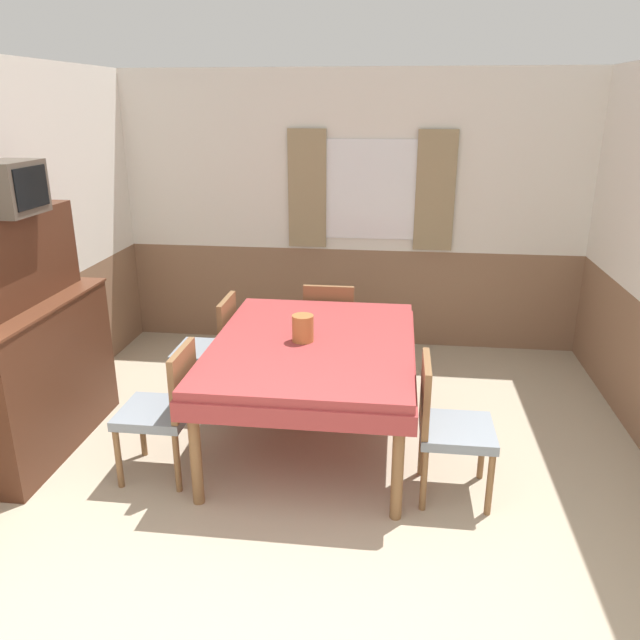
{
  "coord_description": "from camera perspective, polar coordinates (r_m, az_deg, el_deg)",
  "views": [
    {
      "loc": [
        0.44,
        -1.81,
        2.3
      ],
      "look_at": [
        -0.05,
        2.1,
        0.92
      ],
      "focal_mm": 35.0,
      "sensor_mm": 36.0,
      "label": 1
    }
  ],
  "objects": [
    {
      "name": "wall_back",
      "position": [
        6.03,
        2.96,
        9.83
      ],
      "size": [
        4.78,
        0.1,
        2.6
      ],
      "color": "white",
      "rests_on": "ground_plane"
    },
    {
      "name": "wall_left",
      "position": [
        4.79,
        -26.9,
        5.14
      ],
      "size": [
        0.05,
        4.5,
        2.6
      ],
      "color": "white",
      "rests_on": "ground_plane"
    },
    {
      "name": "dining_table",
      "position": [
        4.27,
        -0.64,
        -3.15
      ],
      "size": [
        1.38,
        1.81,
        0.77
      ],
      "color": "#9E3838",
      "rests_on": "ground_plane"
    },
    {
      "name": "chair_left_far",
      "position": [
        4.99,
        -9.84,
        -2.34
      ],
      "size": [
        0.44,
        0.44,
        0.88
      ],
      "rotation": [
        0.0,
        0.0,
        1.57
      ],
      "color": "brown",
      "rests_on": "ground_plane"
    },
    {
      "name": "chair_head_window",
      "position": [
        5.35,
        0.93,
        -0.56
      ],
      "size": [
        0.44,
        0.44,
        0.88
      ],
      "color": "brown",
      "rests_on": "ground_plane"
    },
    {
      "name": "chair_right_near",
      "position": [
        3.86,
        11.47,
        -9.2
      ],
      "size": [
        0.44,
        0.44,
        0.88
      ],
      "rotation": [
        0.0,
        0.0,
        4.71
      ],
      "color": "brown",
      "rests_on": "ground_plane"
    },
    {
      "name": "chair_left_near",
      "position": [
        4.1,
        -13.99,
        -7.66
      ],
      "size": [
        0.44,
        0.44,
        0.88
      ],
      "rotation": [
        0.0,
        0.0,
        1.57
      ],
      "color": "brown",
      "rests_on": "ground_plane"
    },
    {
      "name": "sideboard",
      "position": [
        4.63,
        -24.78,
        -2.72
      ],
      "size": [
        0.46,
        1.37,
        1.64
      ],
      "color": "#4C2819",
      "rests_on": "ground_plane"
    },
    {
      "name": "tv",
      "position": [
        4.33,
        -26.48,
        10.74
      ],
      "size": [
        0.29,
        0.42,
        0.33
      ],
      "color": "#51473D",
      "rests_on": "sideboard"
    },
    {
      "name": "vase",
      "position": [
        4.2,
        -1.58,
        -0.75
      ],
      "size": [
        0.15,
        0.15,
        0.18
      ],
      "color": "#B26B38",
      "rests_on": "dining_table"
    }
  ]
}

